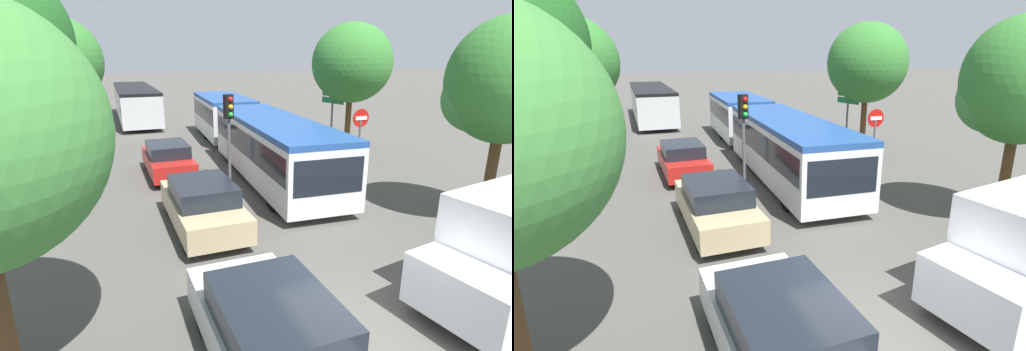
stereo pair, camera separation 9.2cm
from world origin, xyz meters
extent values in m
plane|color=#4F4C47|center=(0.00, 0.00, 0.00)|extent=(200.00, 200.00, 0.00)
cube|color=silver|center=(1.99, 9.00, 1.26)|extent=(2.97, 9.35, 1.99)
cube|color=black|center=(1.99, 9.00, 1.62)|extent=(2.97, 8.98, 0.87)
cube|color=#234C93|center=(1.99, 9.00, 2.36)|extent=(2.97, 9.35, 0.19)
cube|color=silver|center=(2.46, 17.73, 1.26)|extent=(2.81, 6.44, 1.99)
cube|color=black|center=(2.46, 17.73, 1.62)|extent=(2.82, 6.19, 0.87)
cube|color=#234C93|center=(2.46, 17.73, 2.36)|extent=(2.81, 6.44, 0.19)
cylinder|color=black|center=(2.26, 14.09, 1.26)|extent=(1.88, 1.07, 1.83)
cube|color=black|center=(1.74, 4.43, 1.50)|extent=(2.18, 0.21, 1.07)
cylinder|color=black|center=(2.87, 5.99, 0.49)|extent=(0.34, 0.99, 0.97)
cylinder|color=black|center=(0.79, 6.10, 0.49)|extent=(0.34, 0.99, 0.97)
cylinder|color=black|center=(3.19, 11.89, 0.49)|extent=(0.34, 0.99, 0.97)
cylinder|color=black|center=(1.11, 12.00, 0.49)|extent=(0.34, 0.99, 0.97)
cylinder|color=black|center=(3.50, 17.67, 0.49)|extent=(0.34, 0.99, 0.97)
cylinder|color=black|center=(1.42, 17.78, 0.49)|extent=(0.34, 0.99, 0.97)
cube|color=silver|center=(-1.91, 26.26, 1.28)|extent=(2.61, 11.53, 2.00)
cube|color=black|center=(-1.91, 26.26, 1.64)|extent=(2.62, 10.95, 0.84)
cube|color=black|center=(-1.91, 26.26, 2.38)|extent=(2.61, 11.53, 0.20)
cylinder|color=black|center=(-3.00, 30.06, 0.50)|extent=(0.30, 1.00, 1.00)
cylinder|color=black|center=(-0.86, 30.07, 0.50)|extent=(0.30, 1.00, 1.00)
cylinder|color=black|center=(-2.97, 22.80, 0.50)|extent=(0.30, 1.00, 1.00)
cylinder|color=black|center=(-0.82, 22.81, 0.50)|extent=(0.30, 1.00, 1.00)
cube|color=#B7BABF|center=(-1.93, -0.29, 0.60)|extent=(1.83, 4.21, 0.68)
cube|color=black|center=(-1.92, -0.39, 1.20)|extent=(1.66, 2.21, 0.52)
cylinder|color=black|center=(-2.69, 1.04, 0.32)|extent=(0.23, 0.64, 0.64)
cylinder|color=black|center=(-1.20, 1.06, 0.32)|extent=(0.23, 0.64, 0.64)
cube|color=tan|center=(-1.67, 5.52, 0.59)|extent=(1.81, 4.16, 0.67)
cube|color=black|center=(-1.67, 5.43, 1.18)|extent=(1.64, 2.19, 0.51)
cylinder|color=black|center=(-2.42, 6.84, 0.31)|extent=(0.22, 0.63, 0.63)
cylinder|color=black|center=(-0.95, 6.86, 0.31)|extent=(0.22, 0.63, 0.63)
cylinder|color=black|center=(-2.39, 4.19, 0.31)|extent=(0.22, 0.63, 0.63)
cylinder|color=black|center=(-0.92, 4.21, 0.31)|extent=(0.22, 0.63, 0.63)
cube|color=#B21E19|center=(-1.81, 11.14, 0.56)|extent=(1.73, 3.97, 0.64)
cube|color=black|center=(-1.81, 11.05, 1.13)|extent=(1.57, 2.09, 0.49)
cylinder|color=black|center=(-2.53, 12.40, 0.30)|extent=(0.21, 0.60, 0.60)
cylinder|color=black|center=(-1.13, 12.42, 0.30)|extent=(0.21, 0.60, 0.60)
cylinder|color=black|center=(-2.50, 9.87, 0.30)|extent=(0.21, 0.60, 0.60)
cylinder|color=black|center=(-1.09, 9.89, 0.30)|extent=(0.21, 0.60, 0.60)
cube|color=silver|center=(1.55, -0.58, 0.84)|extent=(1.22, 2.03, 1.00)
cylinder|color=black|center=(1.79, 0.32, 0.36)|extent=(0.75, 0.36, 0.72)
cylinder|color=#56595E|center=(0.29, 9.35, 1.70)|extent=(0.12, 0.12, 3.40)
cube|color=black|center=(0.29, 9.35, 2.95)|extent=(0.38, 0.33, 0.90)
sphere|color=red|center=(0.34, 9.21, 3.23)|extent=(0.18, 0.18, 0.18)
sphere|color=#EAAD14|center=(0.34, 9.21, 2.95)|extent=(0.18, 0.18, 0.18)
sphere|color=green|center=(0.34, 9.21, 2.67)|extent=(0.18, 0.18, 0.18)
cylinder|color=#56595E|center=(5.14, 7.91, 1.20)|extent=(0.08, 0.08, 2.40)
cylinder|color=red|center=(5.14, 7.91, 2.47)|extent=(0.70, 0.03, 0.70)
cube|color=white|center=(5.14, 7.89, 2.47)|extent=(0.50, 0.04, 0.14)
cylinder|color=#56595E|center=(6.50, 12.28, 1.80)|extent=(0.10, 0.10, 3.60)
cube|color=#197A38|center=(6.50, 12.28, 3.30)|extent=(0.42, 1.37, 0.28)
cube|color=#197A38|center=(6.50, 12.28, 2.96)|extent=(0.42, 1.37, 0.28)
cube|color=#197A38|center=(6.50, 12.28, 2.62)|extent=(0.42, 1.37, 0.28)
cylinder|color=#51381E|center=(-6.46, 9.34, 1.77)|extent=(0.31, 0.31, 3.55)
ellipsoid|color=#1E561E|center=(-6.46, 9.34, 5.17)|extent=(3.67, 3.67, 4.32)
cylinder|color=#51381E|center=(-6.12, 16.57, 1.41)|extent=(0.35, 0.35, 2.82)
ellipsoid|color=#33752D|center=(-6.12, 16.57, 4.45)|extent=(4.61, 4.61, 4.35)
cylinder|color=#51381E|center=(6.41, 3.12, 1.41)|extent=(0.30, 0.30, 2.82)
ellipsoid|color=#33752D|center=(6.41, 3.12, 4.13)|extent=(3.20, 3.20, 3.49)
ellipsoid|color=#3D7F38|center=(5.92, 3.55, 3.61)|extent=(1.92, 1.92, 1.92)
cylinder|color=#51381E|center=(7.06, 11.70, 1.51)|extent=(0.28, 0.28, 3.02)
ellipsoid|color=#33752D|center=(7.06, 11.70, 4.41)|extent=(3.74, 3.74, 3.69)
camera|label=1|loc=(-3.94, -4.96, 4.85)|focal=28.00mm
camera|label=2|loc=(-3.85, -4.99, 4.85)|focal=28.00mm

